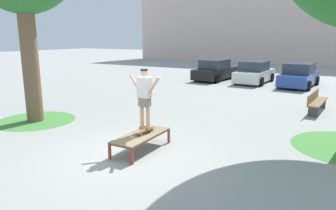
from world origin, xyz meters
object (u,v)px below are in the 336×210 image
Objects in this scene: skateboard at (145,130)px; skater at (145,95)px; car_blue at (299,76)px; park_bench at (316,101)px; skate_box at (141,136)px; car_black at (215,71)px; car_white at (254,73)px.

skater reaches higher than skateboard.
car_blue is at bearing 80.70° from skateboard.
car_blue reaches higher than skateboard.
park_bench is at bearing -77.54° from car_blue.
car_black is (-3.43, 14.58, 0.28)m from skate_box.
car_black is at bearing 103.43° from skater.
park_bench is at bearing 61.86° from skateboard.
car_blue is at bearing 102.46° from park_bench.
skate_box is 1.13m from skater.
skateboard is 8.12m from park_bench.
skateboard is 0.33× the size of park_bench.
car_black and car_blue have the same top height.
car_white is 8.42m from park_bench.
car_black is 1.02× the size of car_white.
car_black is (-3.43, 14.38, -0.84)m from skater.
car_black is 2.87m from car_white.
skater is 0.39× the size of car_blue.
car_blue is 1.79× the size of park_bench.
park_bench is (7.26, -7.22, -0.24)m from car_black.
skateboard is 0.19× the size of car_white.
skater is at bearing -99.30° from car_blue.
car_black is 1.00× the size of car_blue.
skate_box is at bearing -87.79° from car_white.
car_black is at bearing 103.42° from skateboard.
car_blue is at bearing -3.18° from car_black.
car_white is (-0.56, 14.33, -0.84)m from skater.
skateboard is at bearing -99.30° from car_blue.
car_blue is at bearing 80.70° from skater.
skate_box is at bearing -99.18° from car_blue.
car_white and car_blue have the same top height.
park_bench is (3.83, 7.36, 0.03)m from skate_box.
car_white is (-0.56, 14.53, 0.28)m from skate_box.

